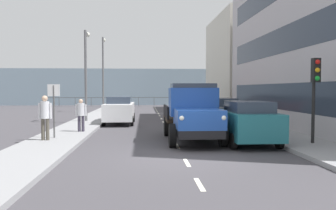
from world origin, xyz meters
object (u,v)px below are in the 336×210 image
Objects in this scene: truck_vintage_blue at (193,114)px; pedestrian_by_lamp at (81,113)px; traffic_light_near at (315,82)px; car_teal_kerbside_near at (247,122)px; lamp_post_promenade at (86,66)px; street_sign at (54,101)px; car_white_oppositeside_0 at (120,110)px; car_grey_kerbside_1 at (219,113)px; pedestrian_couple_a at (45,114)px; car_black_kerbside_3 at (192,104)px; car_red_kerbside_2 at (202,108)px; lamp_post_far at (103,67)px.

truck_vintage_blue is 3.59× the size of pedestrian_by_lamp.
car_teal_kerbside_near is at bearing -21.77° from traffic_light_near.
lamp_post_promenade reaches higher than street_sign.
lamp_post_promenade is at bearing -20.34° from car_white_oppositeside_0.
street_sign reaches higher than pedestrian_by_lamp.
lamp_post_promenade is at bearing -55.76° from truck_vintage_blue.
car_grey_kerbside_1 is 1.25× the size of traffic_light_near.
car_teal_kerbside_near is 8.10m from pedestrian_couple_a.
street_sign reaches higher than car_white_oppositeside_0.
truck_vintage_blue is at bearing 82.21° from car_black_kerbside_3.
car_teal_kerbside_near is 10.13m from car_white_oppositeside_0.
car_white_oppositeside_0 is 2.72× the size of pedestrian_by_lamp.
street_sign is at bearing -9.39° from car_teal_kerbside_near.
car_grey_kerbside_1 is 9.28m from lamp_post_promenade.
street_sign is (2.22, 7.11, 0.79)m from car_white_oppositeside_0.
traffic_light_near reaches higher than pedestrian_by_lamp.
car_grey_kerbside_1 is at bearing -166.61° from pedestrian_by_lamp.
car_red_kerbside_2 is 6.05m from car_white_oppositeside_0.
car_black_kerbside_3 is 17.26m from pedestrian_couple_a.
pedestrian_by_lamp is 10.47m from traffic_light_near.
pedestrian_couple_a is 8.91m from lamp_post_promenade.
street_sign is at bearing 49.63° from car_red_kerbside_2.
pedestrian_couple_a is 0.26× the size of lamp_post_far.
car_teal_kerbside_near is at bearing 90.00° from car_red_kerbside_2.
car_white_oppositeside_0 is (3.58, -7.66, -0.28)m from truck_vintage_blue.
truck_vintage_blue is at bearing 107.49° from lamp_post_far.
pedestrian_by_lamp is (7.14, 7.16, 0.17)m from car_red_kerbside_2.
pedestrian_by_lamp is at bearing 92.86° from lamp_post_far.
pedestrian_couple_a is 0.56× the size of traffic_light_near.
car_teal_kerbside_near is 0.65× the size of lamp_post_promenade.
pedestrian_by_lamp is at bearing -109.25° from street_sign.
car_grey_kerbside_1 and car_black_kerbside_3 have the same top height.
car_grey_kerbside_1 is 16.66m from lamp_post_far.
car_red_kerbside_2 is 1.04× the size of car_white_oppositeside_0.
pedestrian_couple_a is at bearing 71.48° from pedestrian_by_lamp.
pedestrian_couple_a is 10.55m from traffic_light_near.
car_red_kerbside_2 is at bearing -101.92° from truck_vintage_blue.
lamp_post_promenade reaches higher than car_teal_kerbside_near.
car_black_kerbside_3 is 14.41m from pedestrian_by_lamp.
lamp_post_far is (7.94, -8.79, 3.33)m from car_red_kerbside_2.
lamp_post_far is (7.94, -3.45, 3.33)m from car_black_kerbside_3.
car_teal_kerbside_near is 12.42m from lamp_post_promenade.
car_red_kerbside_2 is at bearing -170.25° from lamp_post_promenade.
car_white_oppositeside_0 is 7.49m from street_sign.
pedestrian_by_lamp is (1.49, 5.01, 0.17)m from car_white_oppositeside_0.
car_grey_kerbside_1 is at bearing 90.00° from car_black_kerbside_3.
lamp_post_far is 18.24m from street_sign.
lamp_post_far is at bearing -67.70° from car_teal_kerbside_near.
pedestrian_by_lamp is at bearing 60.28° from car_black_kerbside_3.
pedestrian_by_lamp is (-0.92, -2.75, -0.14)m from pedestrian_couple_a.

